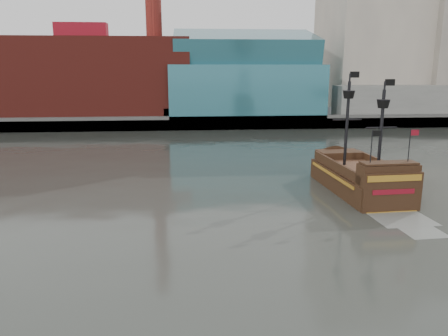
{
  "coord_description": "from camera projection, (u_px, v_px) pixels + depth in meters",
  "views": [
    {
      "loc": [
        -1.73,
        -19.25,
        11.49
      ],
      "look_at": [
        1.03,
        13.06,
        4.0
      ],
      "focal_mm": 35.0,
      "sensor_mm": 36.0,
      "label": 1
    }
  ],
  "objects": [
    {
      "name": "ground",
      "position": [
        226.0,
        307.0,
        21.42
      ],
      "size": [
        400.0,
        400.0,
        0.0
      ],
      "primitive_type": "plane",
      "color": "#2A2D27",
      "rests_on": "ground"
    },
    {
      "name": "promenade_far",
      "position": [
        194.0,
        110.0,
        110.51
      ],
      "size": [
        220.0,
        60.0,
        2.0
      ],
      "primitive_type": "cube",
      "color": "slate",
      "rests_on": "ground"
    },
    {
      "name": "seawall",
      "position": [
        196.0,
        123.0,
        81.8
      ],
      "size": [
        220.0,
        1.0,
        2.6
      ],
      "primitive_type": "cube",
      "color": "#4C4C49",
      "rests_on": "ground"
    },
    {
      "name": "skyline",
      "position": [
        216.0,
        8.0,
        98.42
      ],
      "size": [
        149.0,
        45.0,
        62.0
      ],
      "color": "brown",
      "rests_on": "promenade_far"
    },
    {
      "name": "pirate_ship",
      "position": [
        360.0,
        181.0,
        41.09
      ],
      "size": [
        5.77,
        16.18,
        11.94
      ],
      "rotation": [
        0.0,
        0.0,
        0.05
      ],
      "color": "black",
      "rests_on": "ground"
    }
  ]
}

